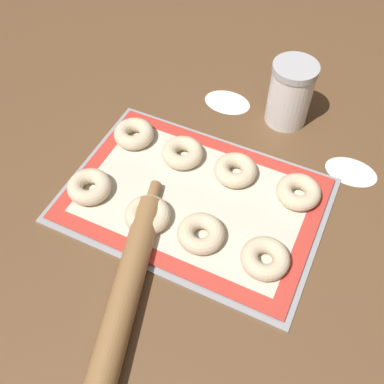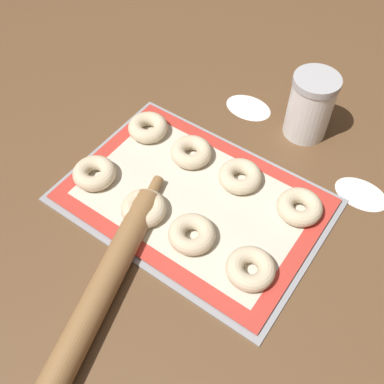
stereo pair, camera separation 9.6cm
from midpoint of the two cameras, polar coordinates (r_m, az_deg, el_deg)
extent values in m
plane|color=brown|center=(0.94, 3.45, -0.98)|extent=(2.80, 2.80, 0.00)
cube|color=#93969B|center=(0.93, 2.95, -1.08)|extent=(0.53, 0.37, 0.01)
cube|color=red|center=(0.93, 2.96, -0.89)|extent=(0.51, 0.35, 0.00)
cube|color=beige|center=(0.93, 2.97, -0.88)|extent=(0.44, 0.28, 0.00)
torus|color=beige|center=(0.96, -9.51, 2.17)|extent=(0.09, 0.09, 0.03)
torus|color=beige|center=(0.89, -3.08, -2.30)|extent=(0.09, 0.09, 0.03)
torus|color=beige|center=(0.86, 3.20, -5.60)|extent=(0.09, 0.09, 0.03)
torus|color=beige|center=(0.83, 10.79, -9.79)|extent=(0.09, 0.09, 0.03)
torus|color=beige|center=(1.04, -2.95, 8.03)|extent=(0.09, 0.09, 0.03)
torus|color=beige|center=(0.98, 2.71, 4.90)|extent=(0.09, 0.09, 0.03)
torus|color=beige|center=(0.95, 9.02, 1.78)|extent=(0.09, 0.09, 0.03)
torus|color=beige|center=(0.93, 16.42, -2.05)|extent=(0.09, 0.09, 0.03)
cylinder|color=white|center=(1.07, 17.26, 9.88)|extent=(0.10, 0.10, 0.14)
cylinder|color=#B2B2B7|center=(1.02, 18.32, 13.07)|extent=(0.10, 0.10, 0.02)
cylinder|color=olive|center=(0.82, -7.46, -11.36)|extent=(0.16, 0.39, 0.05)
cylinder|color=olive|center=(0.92, -1.86, 0.30)|extent=(0.04, 0.05, 0.02)
ellipsoid|color=white|center=(1.14, 9.62, 10.43)|extent=(0.12, 0.08, 0.00)
ellipsoid|color=white|center=(1.03, 23.26, -0.39)|extent=(0.11, 0.08, 0.00)
camera|label=1|loc=(0.05, -86.97, 3.95)|focal=42.00mm
camera|label=2|loc=(0.05, 93.03, -3.95)|focal=42.00mm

